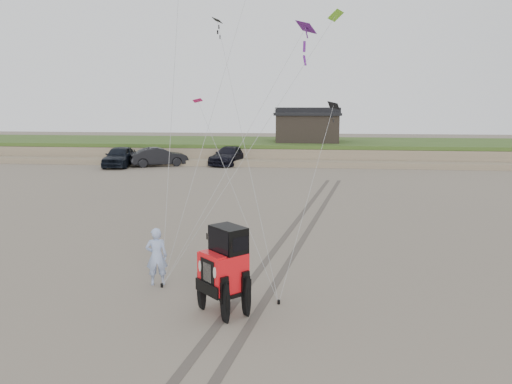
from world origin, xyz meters
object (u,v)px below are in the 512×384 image
at_px(man, 157,256).
at_px(truck_b, 159,157).
at_px(jeep, 223,279).
at_px(truck_c, 230,156).
at_px(truck_a, 120,156).
at_px(cabin, 308,126).

bearing_deg(man, truck_b, -88.12).
bearing_deg(jeep, truck_c, 143.81).
bearing_deg(truck_b, truck_a, 76.78).
height_order(truck_b, truck_c, truck_b).
bearing_deg(truck_c, truck_b, -148.53).
bearing_deg(jeep, cabin, 131.99).
bearing_deg(man, truck_c, -100.02).
height_order(truck_a, jeep, jeep).
xyz_separation_m(truck_c, man, (2.84, -30.37, 0.08)).
xyz_separation_m(jeep, man, (-2.39, 1.84, -0.04)).
bearing_deg(truck_b, cabin, -85.95).
bearing_deg(truck_b, truck_c, -98.40).
distance_m(truck_a, jeep, 32.96).
height_order(cabin, truck_c, cabin).
bearing_deg(jeep, truck_b, 154.91).
distance_m(cabin, truck_b, 15.12).
relative_size(truck_a, truck_b, 1.05).
relative_size(jeep, man, 2.80).
xyz_separation_m(cabin, truck_a, (-16.25, -8.17, -2.34)).
relative_size(cabin, truck_c, 1.15).
distance_m(truck_b, man, 29.83).
xyz_separation_m(truck_c, jeep, (5.23, -32.21, 0.12)).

